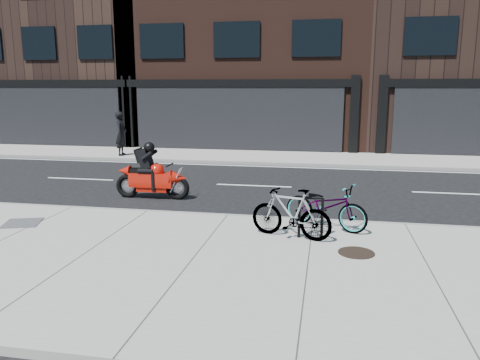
% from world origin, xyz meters
% --- Properties ---
extents(ground, '(120.00, 120.00, 0.00)m').
position_xyz_m(ground, '(0.00, 0.00, 0.00)').
color(ground, black).
rests_on(ground, ground).
extents(sidewalk_near, '(60.00, 6.00, 0.13)m').
position_xyz_m(sidewalk_near, '(0.00, -5.00, 0.07)').
color(sidewalk_near, gray).
rests_on(sidewalk_near, ground).
extents(sidewalk_far, '(60.00, 3.50, 0.13)m').
position_xyz_m(sidewalk_far, '(0.00, 7.75, 0.07)').
color(sidewalk_far, gray).
rests_on(sidewalk_far, ground).
extents(building_midwest, '(10.00, 10.00, 12.00)m').
position_xyz_m(building_midwest, '(-12.00, 14.50, 6.00)').
color(building_midwest, black).
rests_on(building_midwest, ground).
extents(building_center, '(12.00, 10.00, 14.50)m').
position_xyz_m(building_center, '(-2.00, 14.50, 7.25)').
color(building_center, black).
rests_on(building_center, ground).
extents(bike_rack, '(0.51, 0.10, 0.85)m').
position_xyz_m(bike_rack, '(1.98, -3.32, 0.63)').
color(bike_rack, black).
rests_on(bike_rack, sidewalk_near).
extents(bicycle_front, '(1.96, 1.35, 0.98)m').
position_xyz_m(bicycle_front, '(2.27, -2.60, 0.62)').
color(bicycle_front, gray).
rests_on(bicycle_front, sidewalk_near).
extents(bicycle_rear, '(1.75, 0.93, 1.01)m').
position_xyz_m(bicycle_rear, '(1.59, -3.37, 0.64)').
color(bicycle_rear, gray).
rests_on(bicycle_rear, sidewalk_near).
extents(motorcycle, '(2.15, 0.46, 1.61)m').
position_xyz_m(motorcycle, '(-2.45, -0.20, 0.65)').
color(motorcycle, black).
rests_on(motorcycle, ground).
extents(pedestrian, '(0.55, 0.75, 1.91)m').
position_xyz_m(pedestrian, '(-6.60, 6.70, 1.08)').
color(pedestrian, black).
rests_on(pedestrian, sidewalk_far).
extents(manhole_cover, '(0.83, 0.83, 0.02)m').
position_xyz_m(manhole_cover, '(2.84, -4.05, 0.14)').
color(manhole_cover, black).
rests_on(manhole_cover, sidewalk_near).
extents(utility_grate, '(0.95, 0.95, 0.02)m').
position_xyz_m(utility_grate, '(-4.32, -3.48, 0.14)').
color(utility_grate, '#505053').
rests_on(utility_grate, sidewalk_near).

